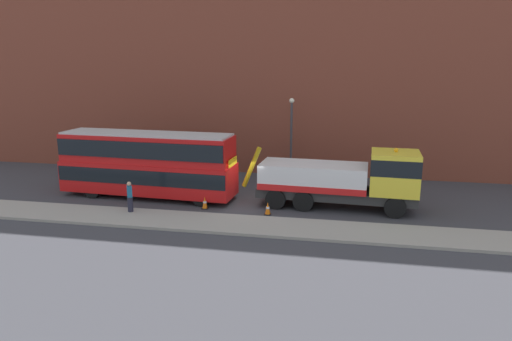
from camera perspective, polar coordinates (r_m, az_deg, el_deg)
The scene contains 9 objects.
ground_plane at distance 27.99m, azimuth -1.15°, elevation -3.91°, with size 120.00×120.00×0.00m, color #38383D.
near_kerb at distance 24.08m, azimuth -3.24°, elevation -6.61°, with size 60.00×2.80×0.15m, color gray.
building_facade at distance 34.80m, azimuth 1.67°, elevation 12.91°, with size 60.00×1.50×16.00m.
recovery_tow_truck at distance 26.86m, azimuth 10.87°, elevation -0.98°, with size 10.21×3.14×3.67m.
double_decker_bus at distance 29.29m, azimuth -13.26°, elevation 1.02°, with size 11.15×3.16×4.06m.
pedestrian_onlooker at distance 26.45m, azimuth -15.31°, elevation -3.18°, with size 0.43×0.48×1.71m.
traffic_cone_near_bus at distance 26.80m, azimuth -6.34°, elevation -4.00°, with size 0.36×0.36×0.72m.
traffic_cone_midway at distance 25.64m, azimuth 1.45°, elevation -4.73°, with size 0.36×0.36×0.72m.
street_lamp at distance 32.70m, azimuth 4.37°, elevation 4.78°, with size 0.36×0.36×5.83m.
Camera 1 is at (5.61, -26.17, 8.20)m, focal length 32.41 mm.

